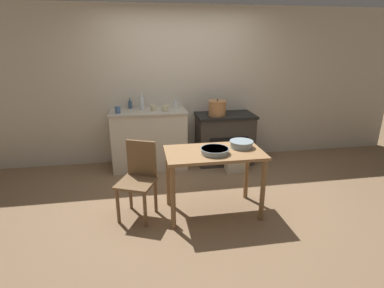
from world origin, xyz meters
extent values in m
plane|color=#896B4C|center=(0.00, 0.00, 0.00)|extent=(14.00, 14.00, 0.00)
cube|color=beige|center=(0.00, 1.58, 1.27)|extent=(8.00, 0.07, 2.55)
cube|color=beige|center=(-0.57, 1.26, 0.46)|extent=(1.18, 0.58, 0.93)
cube|color=#B6AD9C|center=(-0.57, 1.26, 0.94)|extent=(1.21, 0.61, 0.03)
cube|color=#38332D|center=(0.70, 1.26, 0.40)|extent=(0.92, 0.57, 0.80)
cube|color=black|center=(0.70, 1.26, 0.82)|extent=(0.96, 0.61, 0.04)
cube|color=black|center=(0.70, 0.97, 0.35)|extent=(0.65, 0.01, 0.34)
cube|color=#997047|center=(0.12, -0.31, 0.77)|extent=(1.12, 0.63, 0.03)
cylinder|color=olive|center=(-0.39, -0.58, 0.38)|extent=(0.06, 0.06, 0.75)
cylinder|color=olive|center=(0.64, -0.58, 0.38)|extent=(0.06, 0.06, 0.75)
cylinder|color=olive|center=(-0.39, -0.05, 0.38)|extent=(0.06, 0.06, 0.75)
cylinder|color=olive|center=(0.64, -0.05, 0.38)|extent=(0.06, 0.06, 0.75)
cube|color=brown|center=(-0.78, -0.29, 0.45)|extent=(0.53, 0.53, 0.03)
cube|color=brown|center=(-0.71, -0.12, 0.68)|extent=(0.34, 0.17, 0.44)
cylinder|color=brown|center=(-1.00, -0.37, 0.22)|extent=(0.04, 0.04, 0.43)
cylinder|color=brown|center=(-0.70, -0.50, 0.22)|extent=(0.04, 0.04, 0.43)
cylinder|color=brown|center=(-0.87, -0.07, 0.22)|extent=(0.04, 0.04, 0.43)
cylinder|color=brown|center=(-0.56, -0.20, 0.22)|extent=(0.04, 0.04, 0.43)
cube|color=beige|center=(0.75, 0.81, 0.21)|extent=(0.29, 0.20, 0.42)
cylinder|color=#B77A47|center=(0.54, 1.18, 0.96)|extent=(0.28, 0.28, 0.22)
cylinder|color=#B77A47|center=(0.54, 1.18, 1.08)|extent=(0.30, 0.30, 0.02)
sphere|color=black|center=(0.54, 1.18, 1.10)|extent=(0.02, 0.02, 0.02)
cylinder|color=#93A8B2|center=(0.47, -0.24, 0.83)|extent=(0.26, 0.26, 0.08)
cylinder|color=#8597A0|center=(0.47, -0.24, 0.86)|extent=(0.28, 0.28, 0.01)
cylinder|color=#93A8B2|center=(0.11, -0.39, 0.82)|extent=(0.30, 0.30, 0.06)
cylinder|color=#8597A0|center=(0.11, -0.39, 0.85)|extent=(0.32, 0.32, 0.01)
cylinder|color=silver|center=(-0.66, 1.33, 1.06)|extent=(0.07, 0.07, 0.21)
cylinder|color=silver|center=(-0.66, 1.33, 1.21)|extent=(0.03, 0.03, 0.08)
cylinder|color=#3D5675|center=(-0.85, 1.46, 1.02)|extent=(0.06, 0.06, 0.12)
cylinder|color=#3D5675|center=(-0.85, 1.46, 1.10)|extent=(0.02, 0.02, 0.05)
cylinder|color=silver|center=(-0.12, 1.32, 1.01)|extent=(0.07, 0.07, 0.12)
cylinder|color=silver|center=(-0.12, 1.32, 1.10)|extent=(0.03, 0.03, 0.05)
cylinder|color=beige|center=(-0.31, 1.14, 1.00)|extent=(0.09, 0.09, 0.09)
cylinder|color=beige|center=(-0.49, 1.23, 1.00)|extent=(0.09, 0.09, 0.09)
cylinder|color=#4C6B99|center=(-1.03, 1.14, 1.01)|extent=(0.08, 0.08, 0.10)
camera|label=1|loc=(-0.68, -3.45, 1.97)|focal=28.00mm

